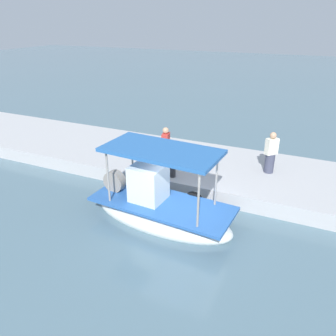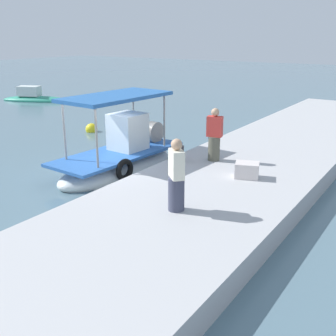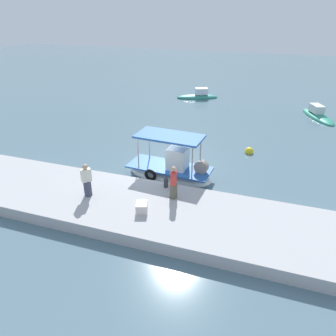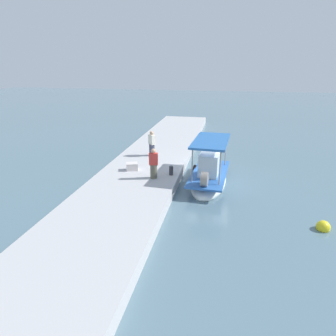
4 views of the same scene
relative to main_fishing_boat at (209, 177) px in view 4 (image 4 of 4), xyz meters
The scene contains 8 objects.
ground_plane 1.12m from the main_fishing_boat, behind, with size 120.00×120.00×0.00m, color slate.
dock_quay 4.26m from the main_fishing_boat, 103.74° to the right, with size 36.00×4.83×0.62m, color #B2B1B3.
main_fishing_boat is the anchor object (origin of this frame).
fisherman_near_bollard 3.40m from the main_fishing_boat, 69.10° to the right, with size 0.46×0.54×1.74m.
fisherman_by_crate 5.28m from the main_fishing_boat, 125.50° to the right, with size 0.55×0.55×1.75m.
mooring_bollard 2.26m from the main_fishing_boat, 78.11° to the right, with size 0.24×0.24×0.52m, color #2D2D33.
cargo_crate 4.69m from the main_fishing_boat, 88.38° to the right, with size 0.68×0.54×0.45m, color silver.
marker_buoy 6.64m from the main_fishing_boat, 52.09° to the left, with size 0.59×0.59×0.59m.
Camera 4 is at (17.35, 0.83, 6.86)m, focal length 31.57 mm.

